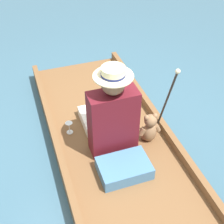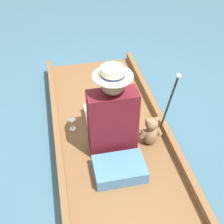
{
  "view_description": "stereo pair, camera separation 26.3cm",
  "coord_description": "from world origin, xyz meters",
  "px_view_note": "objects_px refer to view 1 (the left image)",
  "views": [
    {
      "loc": [
        -0.72,
        -2.2,
        2.33
      ],
      "look_at": [
        -0.03,
        -0.19,
        0.54
      ],
      "focal_mm": 50.0,
      "sensor_mm": 36.0,
      "label": 1
    },
    {
      "loc": [
        -0.46,
        -2.27,
        2.33
      ],
      "look_at": [
        -0.03,
        -0.19,
        0.54
      ],
      "focal_mm": 50.0,
      "sensor_mm": 36.0,
      "label": 2
    }
  ],
  "objects_px": {
    "seated_person": "(110,116)",
    "walking_cane": "(167,99)",
    "wine_glass": "(69,125)",
    "teddy_bear": "(150,128)"
  },
  "relations": [
    {
      "from": "teddy_bear",
      "to": "wine_glass",
      "type": "bearing_deg",
      "value": 153.3
    },
    {
      "from": "wine_glass",
      "to": "walking_cane",
      "type": "xyz_separation_m",
      "value": [
        0.85,
        -0.39,
        0.42
      ]
    },
    {
      "from": "wine_glass",
      "to": "walking_cane",
      "type": "height_order",
      "value": "walking_cane"
    },
    {
      "from": "walking_cane",
      "to": "wine_glass",
      "type": "bearing_deg",
      "value": 155.13
    },
    {
      "from": "wine_glass",
      "to": "seated_person",
      "type": "bearing_deg",
      "value": -37.21
    },
    {
      "from": "teddy_bear",
      "to": "wine_glass",
      "type": "relative_size",
      "value": 2.61
    },
    {
      "from": "seated_person",
      "to": "wine_glass",
      "type": "xyz_separation_m",
      "value": [
        -0.35,
        0.27,
        -0.24
      ]
    },
    {
      "from": "wine_glass",
      "to": "walking_cane",
      "type": "relative_size",
      "value": 0.15
    },
    {
      "from": "seated_person",
      "to": "walking_cane",
      "type": "relative_size",
      "value": 1.03
    },
    {
      "from": "wine_glass",
      "to": "walking_cane",
      "type": "distance_m",
      "value": 1.02
    }
  ]
}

